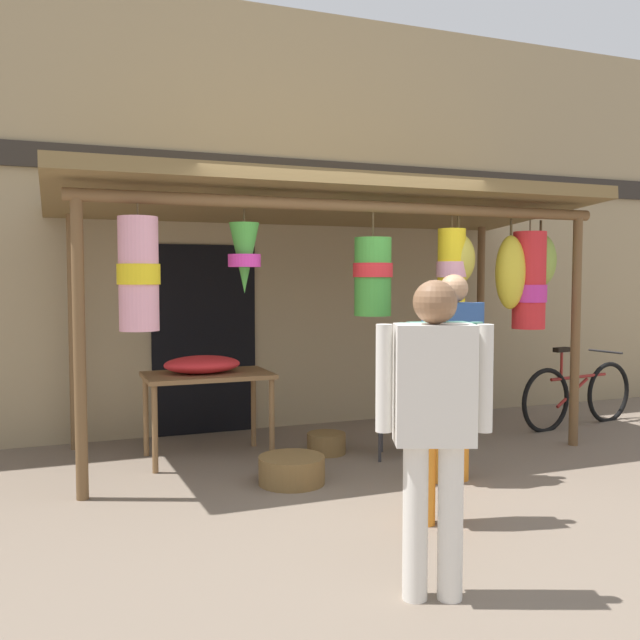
{
  "coord_description": "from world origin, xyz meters",
  "views": [
    {
      "loc": [
        -2.27,
        -5.07,
        1.66
      ],
      "look_at": [
        0.03,
        0.84,
        1.26
      ],
      "focal_mm": 38.6,
      "sensor_mm": 36.0,
      "label": 1
    }
  ],
  "objects_px": {
    "display_table": "(208,383)",
    "customer_foreground": "(440,388)",
    "parked_bicycle": "(578,395)",
    "wicker_basket_spare": "(292,470)",
    "vendor_in_orange": "(434,413)",
    "shopper_by_bananas": "(453,360)",
    "flower_heap_on_table": "(204,364)",
    "wicker_basket_by_table": "(326,443)",
    "folding_chair": "(392,403)"
  },
  "relations": [
    {
      "from": "display_table",
      "to": "flower_heap_on_table",
      "type": "distance_m",
      "value": 0.18
    },
    {
      "from": "flower_heap_on_table",
      "to": "customer_foreground",
      "type": "bearing_deg",
      "value": -63.17
    },
    {
      "from": "vendor_in_orange",
      "to": "parked_bicycle",
      "type": "bearing_deg",
      "value": 39.7
    },
    {
      "from": "folding_chair",
      "to": "wicker_basket_by_table",
      "type": "relative_size",
      "value": 2.31
    },
    {
      "from": "folding_chair",
      "to": "parked_bicycle",
      "type": "relative_size",
      "value": 0.48
    },
    {
      "from": "flower_heap_on_table",
      "to": "shopper_by_bananas",
      "type": "height_order",
      "value": "shopper_by_bananas"
    },
    {
      "from": "wicker_basket_spare",
      "to": "customer_foreground",
      "type": "height_order",
      "value": "customer_foreground"
    },
    {
      "from": "display_table",
      "to": "wicker_basket_by_table",
      "type": "height_order",
      "value": "display_table"
    },
    {
      "from": "flower_heap_on_table",
      "to": "vendor_in_orange",
      "type": "xyz_separation_m",
      "value": [
        0.53,
        -3.16,
        0.1
      ]
    },
    {
      "from": "display_table",
      "to": "flower_heap_on_table",
      "type": "relative_size",
      "value": 1.64
    },
    {
      "from": "flower_heap_on_table",
      "to": "customer_foreground",
      "type": "distance_m",
      "value": 2.49
    },
    {
      "from": "display_table",
      "to": "shopper_by_bananas",
      "type": "distance_m",
      "value": 2.23
    },
    {
      "from": "wicker_basket_spare",
      "to": "customer_foreground",
      "type": "distance_m",
      "value": 1.59
    },
    {
      "from": "wicker_basket_by_table",
      "to": "wicker_basket_spare",
      "type": "xyz_separation_m",
      "value": [
        -0.61,
        -0.77,
        0.01
      ]
    },
    {
      "from": "parked_bicycle",
      "to": "vendor_in_orange",
      "type": "relative_size",
      "value": 1.06
    },
    {
      "from": "flower_heap_on_table",
      "to": "wicker_basket_by_table",
      "type": "xyz_separation_m",
      "value": [
        1.11,
        -0.24,
        -0.77
      ]
    },
    {
      "from": "folding_chair",
      "to": "vendor_in_orange",
      "type": "height_order",
      "value": "vendor_in_orange"
    },
    {
      "from": "parked_bicycle",
      "to": "vendor_in_orange",
      "type": "xyz_separation_m",
      "value": [
        -3.65,
        -3.03,
        0.62
      ]
    },
    {
      "from": "wicker_basket_by_table",
      "to": "wicker_basket_spare",
      "type": "height_order",
      "value": "wicker_basket_spare"
    },
    {
      "from": "wicker_basket_by_table",
      "to": "vendor_in_orange",
      "type": "xyz_separation_m",
      "value": [
        -0.58,
        -2.92,
        0.87
      ]
    },
    {
      "from": "wicker_basket_by_table",
      "to": "parked_bicycle",
      "type": "relative_size",
      "value": 0.21
    },
    {
      "from": "wicker_basket_spare",
      "to": "shopper_by_bananas",
      "type": "bearing_deg",
      "value": -18.87
    },
    {
      "from": "display_table",
      "to": "vendor_in_orange",
      "type": "relative_size",
      "value": 0.69
    },
    {
      "from": "folding_chair",
      "to": "wicker_basket_by_table",
      "type": "distance_m",
      "value": 0.74
    },
    {
      "from": "wicker_basket_by_table",
      "to": "parked_bicycle",
      "type": "height_order",
      "value": "parked_bicycle"
    },
    {
      "from": "wicker_basket_by_table",
      "to": "folding_chair",
      "type": "bearing_deg",
      "value": -33.48
    },
    {
      "from": "display_table",
      "to": "flower_heap_on_table",
      "type": "height_order",
      "value": "flower_heap_on_table"
    },
    {
      "from": "display_table",
      "to": "vendor_in_orange",
      "type": "bearing_deg",
      "value": -81.05
    },
    {
      "from": "shopper_by_bananas",
      "to": "folding_chair",
      "type": "bearing_deg",
      "value": 96.97
    },
    {
      "from": "wicker_basket_by_table",
      "to": "customer_foreground",
      "type": "xyz_separation_m",
      "value": [
        0.02,
        -1.99,
        0.83
      ]
    },
    {
      "from": "folding_chair",
      "to": "wicker_basket_spare",
      "type": "height_order",
      "value": "folding_chair"
    },
    {
      "from": "flower_heap_on_table",
      "to": "wicker_basket_by_table",
      "type": "distance_m",
      "value": 1.37
    },
    {
      "from": "display_table",
      "to": "parked_bicycle",
      "type": "xyz_separation_m",
      "value": [
        4.15,
        -0.12,
        -0.35
      ]
    },
    {
      "from": "customer_foreground",
      "to": "wicker_basket_by_table",
      "type": "bearing_deg",
      "value": 90.53
    },
    {
      "from": "flower_heap_on_table",
      "to": "customer_foreground",
      "type": "relative_size",
      "value": 0.44
    },
    {
      "from": "folding_chair",
      "to": "shopper_by_bananas",
      "type": "distance_m",
      "value": 0.99
    },
    {
      "from": "wicker_basket_spare",
      "to": "parked_bicycle",
      "type": "xyz_separation_m",
      "value": [
        3.68,
        0.88,
        0.24
      ]
    },
    {
      "from": "vendor_in_orange",
      "to": "shopper_by_bananas",
      "type": "distance_m",
      "value": 2.1
    },
    {
      "from": "folding_chair",
      "to": "parked_bicycle",
      "type": "bearing_deg",
      "value": 9.98
    },
    {
      "from": "flower_heap_on_table",
      "to": "wicker_basket_spare",
      "type": "bearing_deg",
      "value": -63.87
    },
    {
      "from": "wicker_basket_spare",
      "to": "parked_bicycle",
      "type": "height_order",
      "value": "parked_bicycle"
    },
    {
      "from": "wicker_basket_spare",
      "to": "flower_heap_on_table",
      "type": "bearing_deg",
      "value": 116.13
    },
    {
      "from": "customer_foreground",
      "to": "shopper_by_bananas",
      "type": "bearing_deg",
      "value": 52.78
    },
    {
      "from": "display_table",
      "to": "parked_bicycle",
      "type": "height_order",
      "value": "parked_bicycle"
    },
    {
      "from": "wicker_basket_spare",
      "to": "customer_foreground",
      "type": "relative_size",
      "value": 0.34
    },
    {
      "from": "parked_bicycle",
      "to": "customer_foreground",
      "type": "relative_size",
      "value": 1.1
    },
    {
      "from": "display_table",
      "to": "customer_foreground",
      "type": "distance_m",
      "value": 2.48
    },
    {
      "from": "folding_chair",
      "to": "wicker_basket_by_table",
      "type": "height_order",
      "value": "folding_chair"
    },
    {
      "from": "display_table",
      "to": "wicker_basket_spare",
      "type": "xyz_separation_m",
      "value": [
        0.47,
        -1.0,
        -0.58
      ]
    },
    {
      "from": "wicker_basket_spare",
      "to": "vendor_in_orange",
      "type": "xyz_separation_m",
      "value": [
        0.03,
        -2.15,
        0.86
      ]
    }
  ]
}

